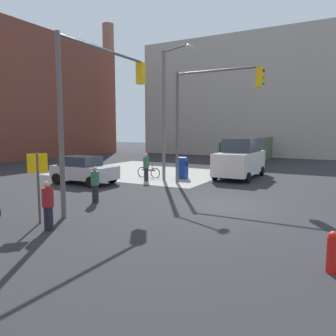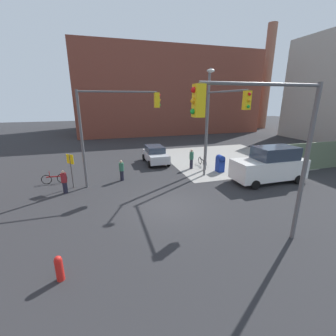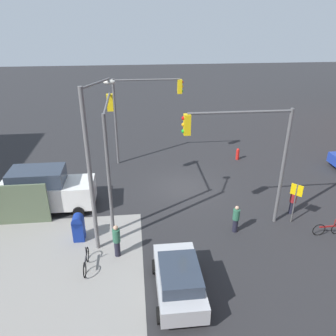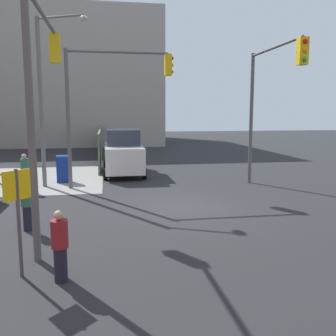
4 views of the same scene
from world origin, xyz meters
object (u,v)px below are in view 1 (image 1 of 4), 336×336
object	(u,v)px
mailbox_blue	(182,167)
smokestack	(109,88)
pedestrian_waiting	(48,205)
traffic_signal_ne_corner	(208,104)
pedestrian_walking_north	(146,167)
fire_hydrant	(333,251)
hatchback_silver	(83,170)
van_white_delivery	(240,159)
street_lamp_corner	(167,105)
traffic_signal_nw_corner	(99,93)
bicycle_leaning_on_fence	(149,172)
pedestrian_crossing	(95,184)

from	to	relation	value
mailbox_blue	smokestack	bearing A→B (deg)	46.21
pedestrian_waiting	traffic_signal_ne_corner	bearing A→B (deg)	-31.10
pedestrian_walking_north	fire_hydrant	bearing A→B (deg)	-61.32
smokestack	fire_hydrant	distance (m)	49.97
mailbox_blue	pedestrian_walking_north	bearing A→B (deg)	143.13
smokestack	traffic_signal_ne_corner	bearing A→B (deg)	-133.10
smokestack	mailbox_blue	xyz separation A→B (m)	(-23.97, -25.00, -9.23)
traffic_signal_ne_corner	pedestrian_waiting	bearing A→B (deg)	173.21
fire_hydrant	hatchback_silver	bearing A→B (deg)	63.83
traffic_signal_ne_corner	van_white_delivery	xyz separation A→B (m)	(3.98, -0.77, -3.33)
mailbox_blue	pedestrian_waiting	distance (m)	12.06
traffic_signal_ne_corner	hatchback_silver	bearing A→B (deg)	113.50
street_lamp_corner	fire_hydrant	distance (m)	14.56
traffic_signal_nw_corner	traffic_signal_ne_corner	xyz separation A→B (m)	(6.91, -1.93, -0.02)
street_lamp_corner	mailbox_blue	bearing A→B (deg)	-21.92
pedestrian_walking_north	hatchback_silver	bearing A→B (deg)	-157.12
traffic_signal_nw_corner	pedestrian_waiting	world-z (taller)	traffic_signal_nw_corner
traffic_signal_nw_corner	hatchback_silver	world-z (taller)	traffic_signal_nw_corner
bicycle_leaning_on_fence	mailbox_blue	bearing A→B (deg)	-74.72
street_lamp_corner	van_white_delivery	xyz separation A→B (m)	(3.43, -3.67, -3.42)
hatchback_silver	van_white_delivery	distance (m)	10.13
traffic_signal_nw_corner	hatchback_silver	distance (m)	7.27
hatchback_silver	bicycle_leaning_on_fence	bearing A→B (deg)	-27.03
pedestrian_walking_north	street_lamp_corner	bearing A→B (deg)	18.57
smokestack	hatchback_silver	size ratio (longest dim) A/B	5.15
smokestack	bicycle_leaning_on_fence	bearing A→B (deg)	-137.13
traffic_signal_nw_corner	hatchback_silver	bearing A→B (deg)	49.75
smokestack	bicycle_leaning_on_fence	distance (m)	34.88
hatchback_silver	bicycle_leaning_on_fence	xyz separation A→B (m)	(4.00, -2.04, -0.50)
pedestrian_crossing	traffic_signal_ne_corner	bearing A→B (deg)	62.14
traffic_signal_nw_corner	mailbox_blue	world-z (taller)	traffic_signal_nw_corner
van_white_delivery	traffic_signal_ne_corner	bearing A→B (deg)	168.99
mailbox_blue	street_lamp_corner	bearing A→B (deg)	158.08
bicycle_leaning_on_fence	street_lamp_corner	bearing A→B (deg)	-107.81
fire_hydrant	pedestrian_walking_north	world-z (taller)	pedestrian_walking_north
van_white_delivery	pedestrian_walking_north	size ratio (longest dim) A/B	3.11
hatchback_silver	van_white_delivery	size ratio (longest dim) A/B	0.72
hatchback_silver	van_white_delivery	world-z (taller)	van_white_delivery
pedestrian_crossing	pedestrian_waiting	world-z (taller)	pedestrian_crossing
mailbox_blue	pedestrian_waiting	world-z (taller)	pedestrian_waiting
traffic_signal_ne_corner	traffic_signal_nw_corner	bearing A→B (deg)	164.41
traffic_signal_ne_corner	pedestrian_waiting	world-z (taller)	traffic_signal_ne_corner
smokestack	van_white_delivery	xyz separation A→B (m)	(-21.69, -28.20, -8.72)
mailbox_blue	van_white_delivery	distance (m)	3.96
smokestack	fire_hydrant	xyz separation A→B (m)	(-35.17, -34.20, -9.51)
bicycle_leaning_on_fence	smokestack	bearing A→B (deg)	42.87
traffic_signal_nw_corner	pedestrian_waiting	distance (m)	5.16
bicycle_leaning_on_fence	pedestrian_walking_north	bearing A→B (deg)	-153.54
mailbox_blue	pedestrian_waiting	size ratio (longest dim) A/B	0.92
van_white_delivery	pedestrian_walking_north	world-z (taller)	van_white_delivery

